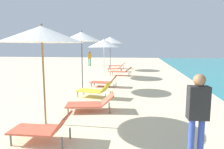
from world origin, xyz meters
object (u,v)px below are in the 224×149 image
at_px(lounger_fourth_shoreside, 91,103).
at_px(lounger_fifth_shoreside, 105,81).
at_px(umbrella_fourth, 42,34).
at_px(lounger_fifth_inland, 95,90).
at_px(umbrella_fifth, 82,37).
at_px(lounger_farthest_shoreside, 117,65).
at_px(umbrella_farthest, 110,40).
at_px(person_walking_mid, 90,57).
at_px(lounger_farthest_inland, 115,68).
at_px(person_walking_near, 198,109).
at_px(umbrella_sixth, 104,43).
at_px(lounger_fourth_inland, 43,128).
at_px(lounger_sixth_shoreside, 121,71).

distance_m(lounger_fourth_shoreside, lounger_fifth_shoreside, 4.05).
distance_m(umbrella_fourth, lounger_fifth_shoreside, 5.76).
bearing_deg(lounger_fourth_shoreside, lounger_fifth_inland, -92.21).
bearing_deg(lounger_fourth_shoreside, umbrella_fifth, -79.86).
bearing_deg(lounger_farthest_shoreside, umbrella_farthest, 58.26).
bearing_deg(person_walking_mid, lounger_fifth_shoreside, 2.45).
bearing_deg(umbrella_farthest, lounger_fifth_shoreside, -83.72).
bearing_deg(umbrella_farthest, umbrella_fifth, -90.36).
distance_m(umbrella_fifth, lounger_farthest_inland, 7.80).
distance_m(lounger_fourth_shoreside, person_walking_near, 3.75).
distance_m(lounger_fifth_inland, umbrella_sixth, 5.79).
height_order(lounger_fourth_inland, lounger_farthest_inland, lounger_fourth_inland).
xyz_separation_m(lounger_fifth_shoreside, umbrella_farthest, (-0.85, 7.70, 2.36)).
bearing_deg(umbrella_farthest, lounger_farthest_inland, -63.87).
relative_size(lounger_fourth_shoreside, lounger_sixth_shoreside, 0.98).
height_order(lounger_fourth_shoreside, lounger_sixth_shoreside, lounger_sixth_shoreside).
xyz_separation_m(umbrella_fifth, umbrella_sixth, (0.30, 4.15, -0.25)).
height_order(umbrella_sixth, umbrella_farthest, umbrella_farthest).
relative_size(lounger_farthest_shoreside, lounger_farthest_inland, 1.21).
bearing_deg(umbrella_fifth, lounger_sixth_shoreside, 75.49).
relative_size(lounger_fifth_shoreside, lounger_farthest_inland, 1.05).
xyz_separation_m(umbrella_fourth, lounger_farthest_shoreside, (0.38, 14.03, -2.08)).
relative_size(umbrella_sixth, lounger_sixth_shoreside, 1.56).
bearing_deg(umbrella_fourth, person_walking_near, -20.63).
bearing_deg(lounger_farthest_shoreside, person_walking_mid, -40.40).
distance_m(lounger_fourth_inland, lounger_fifth_shoreside, 6.34).
bearing_deg(person_walking_mid, umbrella_farthest, 23.65).
distance_m(lounger_fifth_shoreside, umbrella_farthest, 8.10).
distance_m(lounger_fourth_inland, umbrella_fifth, 5.80).
distance_m(umbrella_fourth, lounger_fourth_shoreside, 2.67).
bearing_deg(person_walking_near, person_walking_mid, -163.90).
bearing_deg(lounger_fourth_inland, lounger_fifth_shoreside, -93.41).
bearing_deg(lounger_fourth_shoreside, umbrella_farthest, -95.47).
height_order(lounger_fifth_inland, lounger_farthest_inland, lounger_fifth_inland).
bearing_deg(lounger_fifth_shoreside, umbrella_farthest, -78.60).
bearing_deg(umbrella_sixth, umbrella_farthest, 93.11).
height_order(lounger_fourth_shoreside, umbrella_fifth, umbrella_fifth).
height_order(lounger_farthest_shoreside, person_walking_mid, person_walking_mid).
bearing_deg(lounger_fourth_inland, umbrella_farthest, -88.63).
xyz_separation_m(umbrella_fifth, lounger_sixth_shoreside, (1.35, 5.21, -2.21)).
bearing_deg(lounger_sixth_shoreside, lounger_fourth_inland, 97.50).
height_order(lounger_sixth_shoreside, person_walking_mid, person_walking_mid).
bearing_deg(lounger_fifth_shoreside, lounger_sixth_shoreside, -90.96).
bearing_deg(lounger_sixth_shoreside, umbrella_sixth, 56.87).
distance_m(lounger_fifth_shoreside, lounger_fifth_inland, 2.27).
xyz_separation_m(umbrella_fifth, umbrella_farthest, (0.05, 8.71, 0.10)).
bearing_deg(person_walking_near, lounger_farthest_shoreside, -172.16).
bearing_deg(lounger_farthest_inland, lounger_fourth_shoreside, 83.12).
relative_size(lounger_fourth_shoreside, lounger_farthest_shoreside, 1.00).
xyz_separation_m(lounger_fourth_shoreside, lounger_sixth_shoreside, (0.19, 8.24, 0.07)).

